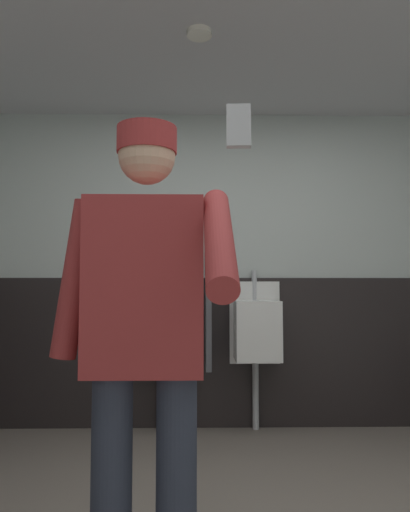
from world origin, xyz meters
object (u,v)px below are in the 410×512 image
object	(u,v)px
urinal_middle	(256,330)
person	(145,326)
cell_phone	(239,126)
urinal_left	(159,330)

from	to	relation	value
urinal_middle	person	xyz separation A→B (m)	(-0.64, -2.00, 0.19)
urinal_middle	cell_phone	distance (m)	2.62
cell_phone	urinal_middle	bearing A→B (deg)	85.49
urinal_middle	cell_phone	world-z (taller)	cell_phone
urinal_left	cell_phone	distance (m)	2.63
person	cell_phone	world-z (taller)	person
urinal_left	urinal_middle	bearing A→B (deg)	0.00
cell_phone	urinal_left	bearing A→B (deg)	102.56
urinal_left	person	bearing A→B (deg)	-86.83
urinal_middle	person	world-z (taller)	person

